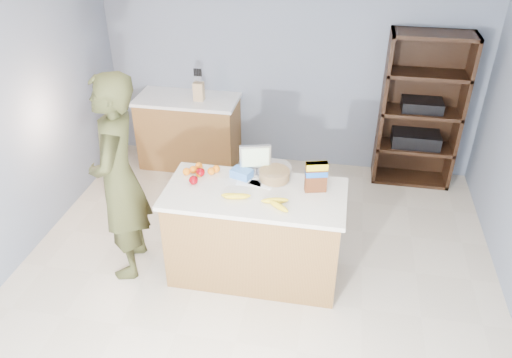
% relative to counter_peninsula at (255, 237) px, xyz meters
% --- Properties ---
extents(floor, '(4.50, 5.00, 0.02)m').
position_rel_counter_peninsula_xyz_m(floor, '(0.00, -0.30, -0.42)').
color(floor, beige).
rests_on(floor, ground).
extents(walls, '(4.52, 5.02, 2.51)m').
position_rel_counter_peninsula_xyz_m(walls, '(0.00, -0.30, 1.24)').
color(walls, slate).
rests_on(walls, ground).
extents(counter_peninsula, '(1.56, 0.76, 0.90)m').
position_rel_counter_peninsula_xyz_m(counter_peninsula, '(0.00, 0.00, 0.00)').
color(counter_peninsula, brown).
rests_on(counter_peninsula, ground).
extents(back_cabinet, '(1.24, 0.62, 0.90)m').
position_rel_counter_peninsula_xyz_m(back_cabinet, '(-1.20, 1.90, 0.04)').
color(back_cabinet, brown).
rests_on(back_cabinet, ground).
extents(shelving_unit, '(0.90, 0.40, 1.80)m').
position_rel_counter_peninsula_xyz_m(shelving_unit, '(1.55, 2.05, 0.45)').
color(shelving_unit, black).
rests_on(shelving_unit, ground).
extents(person, '(0.60, 0.78, 1.93)m').
position_rel_counter_peninsula_xyz_m(person, '(-1.18, -0.12, 0.55)').
color(person, '#37391B').
rests_on(person, ground).
extents(knife_block, '(0.12, 0.10, 0.31)m').
position_rel_counter_peninsula_xyz_m(knife_block, '(-1.03, 1.86, 0.60)').
color(knife_block, tan).
rests_on(knife_block, back_cabinet).
extents(envelopes, '(0.35, 0.17, 0.00)m').
position_rel_counter_peninsula_xyz_m(envelopes, '(-0.02, 0.13, 0.49)').
color(envelopes, white).
rests_on(envelopes, counter_peninsula).
extents(bananas, '(0.60, 0.22, 0.05)m').
position_rel_counter_peninsula_xyz_m(bananas, '(0.04, -0.15, 0.51)').
color(bananas, yellow).
rests_on(bananas, counter_peninsula).
extents(apples, '(0.10, 0.22, 0.08)m').
position_rel_counter_peninsula_xyz_m(apples, '(-0.54, 0.09, 0.52)').
color(apples, '#820109').
rests_on(apples, counter_peninsula).
extents(oranges, '(0.32, 0.19, 0.07)m').
position_rel_counter_peninsula_xyz_m(oranges, '(-0.54, 0.21, 0.52)').
color(oranges, orange).
rests_on(oranges, counter_peninsula).
extents(blue_carton, '(0.21, 0.17, 0.08)m').
position_rel_counter_peninsula_xyz_m(blue_carton, '(-0.16, 0.21, 0.52)').
color(blue_carton, blue).
rests_on(blue_carton, counter_peninsula).
extents(salad_bowl, '(0.30, 0.30, 0.13)m').
position_rel_counter_peninsula_xyz_m(salad_bowl, '(0.13, 0.24, 0.54)').
color(salad_bowl, '#267219').
rests_on(salad_bowl, counter_peninsula).
extents(tv, '(0.28, 0.12, 0.28)m').
position_rel_counter_peninsula_xyz_m(tv, '(-0.05, 0.31, 0.64)').
color(tv, silver).
rests_on(tv, counter_peninsula).
extents(cereal_box, '(0.20, 0.11, 0.28)m').
position_rel_counter_peninsula_xyz_m(cereal_box, '(0.50, 0.11, 0.65)').
color(cereal_box, '#592B14').
rests_on(cereal_box, counter_peninsula).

